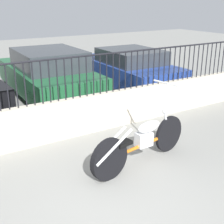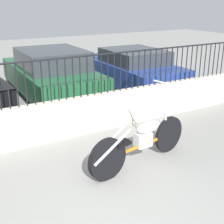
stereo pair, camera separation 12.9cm
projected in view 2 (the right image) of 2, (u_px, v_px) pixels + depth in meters
ground_plane at (114, 223)px, 3.95m from camera, size 40.00×40.00×0.00m
low_wall at (41, 123)px, 6.06m from camera, size 10.69×0.18×0.80m
fence_railing at (37, 76)px, 5.74m from camera, size 10.69×0.04×0.84m
motorcycle_orange at (137, 143)px, 5.19m from camera, size 2.13×0.63×1.36m
car_green at (51, 73)px, 8.87m from camera, size 1.93×4.30×1.38m
car_blue at (131, 68)px, 9.70m from camera, size 1.81×3.96×1.25m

